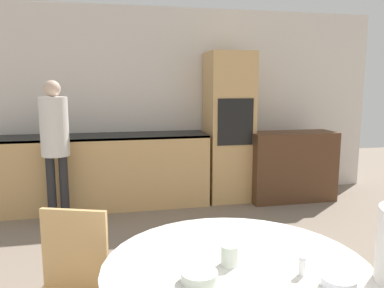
# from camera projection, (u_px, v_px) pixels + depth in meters

# --- Properties ---
(wall_back) EXTENTS (6.23, 0.05, 2.60)m
(wall_back) POSITION_uv_depth(u_px,v_px,m) (163.00, 104.00, 5.18)
(wall_back) COLOR silver
(wall_back) RESTS_ON ground_plane
(kitchen_counter) EXTENTS (2.78, 0.60, 0.94)m
(kitchen_counter) POSITION_uv_depth(u_px,v_px,m) (99.00, 171.00, 4.79)
(kitchen_counter) COLOR tan
(kitchen_counter) RESTS_ON ground_plane
(oven_unit) EXTENTS (0.59, 0.59, 2.00)m
(oven_unit) POSITION_uv_depth(u_px,v_px,m) (228.00, 127.00, 5.08)
(oven_unit) COLOR tan
(oven_unit) RESTS_ON ground_plane
(sideboard) EXTENTS (1.17, 0.45, 0.94)m
(sideboard) POSITION_uv_depth(u_px,v_px,m) (291.00, 166.00, 5.11)
(sideboard) COLOR #51331E
(sideboard) RESTS_ON ground_plane
(chair_far_left) EXTENTS (0.51, 0.51, 0.89)m
(chair_far_left) POSITION_uv_depth(u_px,v_px,m) (69.00, 286.00, 2.02)
(chair_far_left) COLOR tan
(chair_far_left) RESTS_ON ground_plane
(person_standing) EXTENTS (0.31, 0.31, 1.62)m
(person_standing) POSITION_uv_depth(u_px,v_px,m) (55.00, 136.00, 4.15)
(person_standing) COLOR #262628
(person_standing) RESTS_ON ground_plane
(cup) EXTENTS (0.08, 0.08, 0.10)m
(cup) POSITION_uv_depth(u_px,v_px,m) (229.00, 255.00, 1.76)
(cup) COLOR silver
(cup) RESTS_ON dining_table
(bowl_centre) EXTENTS (0.16, 0.16, 0.05)m
(bowl_centre) POSITION_uv_depth(u_px,v_px,m) (199.00, 277.00, 1.61)
(bowl_centre) COLOR silver
(bowl_centre) RESTS_ON dining_table
(bowl_far) EXTENTS (0.14, 0.14, 0.04)m
(bowl_far) POSITION_uv_depth(u_px,v_px,m) (339.00, 282.00, 1.57)
(bowl_far) COLOR silver
(bowl_far) RESTS_ON dining_table
(salt_shaker) EXTENTS (0.03, 0.03, 0.09)m
(salt_shaker) POSITION_uv_depth(u_px,v_px,m) (302.00, 266.00, 1.67)
(salt_shaker) COLOR white
(salt_shaker) RESTS_ON dining_table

